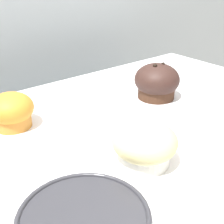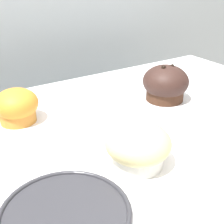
# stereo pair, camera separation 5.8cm
# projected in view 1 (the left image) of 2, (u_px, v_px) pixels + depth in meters

# --- Properties ---
(wall_back) EXTENTS (3.20, 0.10, 1.80)m
(wall_back) POSITION_uv_depth(u_px,v_px,m) (9.00, 75.00, 1.06)
(wall_back) COLOR #A8B2B7
(wall_back) RESTS_ON ground
(muffin_front_center) EXTENTS (0.11, 0.11, 0.09)m
(muffin_front_center) POSITION_uv_depth(u_px,v_px,m) (157.00, 82.00, 0.74)
(muffin_front_center) COLOR #3F2619
(muffin_front_center) RESTS_ON display_counter
(muffin_back_left) EXTENTS (0.09, 0.09, 0.07)m
(muffin_back_left) POSITION_uv_depth(u_px,v_px,m) (11.00, 111.00, 0.61)
(muffin_back_left) COLOR #C67F32
(muffin_back_left) RESTS_ON display_counter
(muffin_front_left) EXTENTS (0.11, 0.11, 0.07)m
(muffin_front_left) POSITION_uv_depth(u_px,v_px,m) (145.00, 144.00, 0.50)
(muffin_front_left) COLOR white
(muffin_front_left) RESTS_ON display_counter
(serving_plate) EXTENTS (0.17, 0.17, 0.01)m
(serving_plate) POSITION_uv_depth(u_px,v_px,m) (84.00, 216.00, 0.40)
(serving_plate) COLOR #2D2D33
(serving_plate) RESTS_ON display_counter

